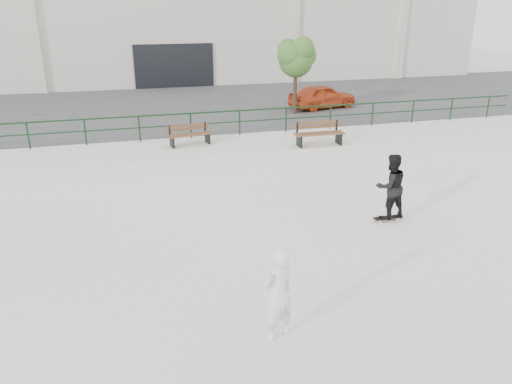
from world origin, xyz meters
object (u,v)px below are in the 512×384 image
object	(u,v)px
standing_skater	(391,186)
skateboard	(387,218)
red_car	(322,96)
tree	(296,56)
bench_right	(319,134)
bench_left	(189,135)
seated_skater	(278,294)

from	to	relation	value
standing_skater	skateboard	bearing A→B (deg)	180.00
red_car	skateboard	world-z (taller)	red_car
tree	red_car	size ratio (longest dim) A/B	1.02
bench_right	red_car	distance (m)	7.25
bench_left	red_car	size ratio (longest dim) A/B	0.49
red_car	seated_skater	distance (m)	18.44
tree	seated_skater	bearing A→B (deg)	-110.85
bench_right	tree	bearing A→B (deg)	80.11
bench_right	seated_skater	xyz separation A→B (m)	(-4.90, -10.07, -0.07)
bench_right	seated_skater	world-z (taller)	seated_skater
red_car	standing_skater	size ratio (longest dim) A/B	2.00
bench_right	standing_skater	size ratio (longest dim) A/B	1.08
bench_left	bench_right	distance (m)	4.91
skateboard	tree	bearing A→B (deg)	81.71
bench_left	seated_skater	world-z (taller)	seated_skater
tree	red_car	world-z (taller)	tree
bench_left	tree	bearing A→B (deg)	26.85
skateboard	seated_skater	size ratio (longest dim) A/B	0.45
tree	red_car	distance (m)	2.93
seated_skater	tree	bearing A→B (deg)	-133.01
red_car	skateboard	bearing A→B (deg)	152.05
tree	seated_skater	xyz separation A→B (m)	(-6.02, -15.81, -2.37)
red_car	bench_left	bearing A→B (deg)	111.53
bench_left	tree	world-z (taller)	tree
standing_skater	seated_skater	bearing A→B (deg)	38.75
bench_right	tree	xyz separation A→B (m)	(1.12, 5.74, 2.30)
tree	bench_left	bearing A→B (deg)	-143.08
tree	seated_skater	size ratio (longest dim) A/B	2.11
standing_skater	seated_skater	world-z (taller)	standing_skater
skateboard	standing_skater	size ratio (longest dim) A/B	0.44
red_car	seated_skater	bearing A→B (deg)	141.81
skateboard	standing_skater	world-z (taller)	standing_skater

